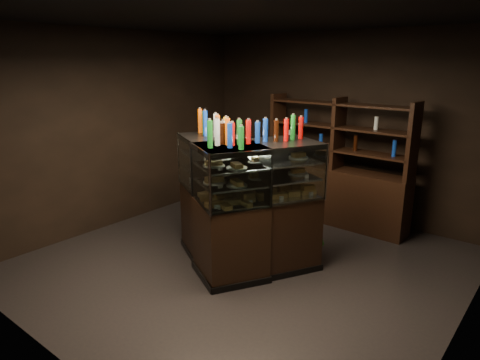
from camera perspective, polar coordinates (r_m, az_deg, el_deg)
ground at (r=5.67m, az=0.74°, el=-10.92°), size 5.00×5.00×0.00m
room_shell at (r=5.10m, az=0.81°, el=8.98°), size 5.02×5.02×3.01m
display_case at (r=5.37m, az=-0.14°, el=-6.18°), size 1.97×1.66×1.62m
food_display at (r=5.16m, az=-0.18°, el=0.48°), size 1.51×1.27×0.49m
bottles_top at (r=5.05m, az=-0.14°, el=6.72°), size 1.33×1.13×0.30m
potted_conifer at (r=5.70m, az=9.29°, el=-5.55°), size 0.40×0.40×0.86m
back_shelving at (r=6.98m, az=12.55°, el=-0.74°), size 2.36×0.50×2.00m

